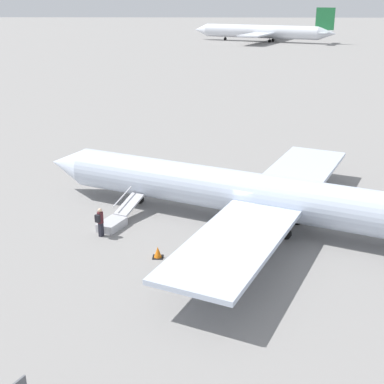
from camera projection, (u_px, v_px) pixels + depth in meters
name	position (u px, v px, depth m)	size (l,w,h in m)	color
ground_plane	(252.00, 224.00, 32.66)	(600.00, 600.00, 0.00)	gray
airplane_main	(268.00, 196.00, 31.58)	(29.06, 22.85, 6.72)	silver
airplane_taxiing_distant	(263.00, 32.00, 154.99)	(40.57, 31.83, 9.65)	silver
boarding_stairs	(116.00, 220.00, 32.31)	(2.56, 4.08, 1.68)	#B2B2B7
passenger	(100.00, 220.00, 30.70)	(0.46, 0.57, 1.74)	#23232D
traffic_cone_near_stairs	(158.00, 252.00, 28.46)	(0.57, 0.57, 0.62)	black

